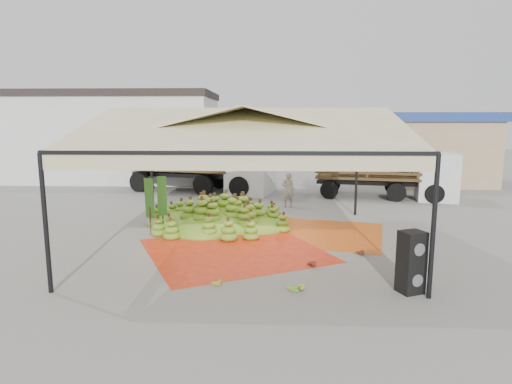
{
  "coord_description": "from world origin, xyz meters",
  "views": [
    {
      "loc": [
        0.73,
        -12.53,
        3.62
      ],
      "look_at": [
        0.2,
        1.5,
        1.3
      ],
      "focal_mm": 30.0,
      "sensor_mm": 36.0,
      "label": 1
    }
  ],
  "objects_px": {
    "vendor": "(288,190)",
    "speaker_stack": "(411,262)",
    "truck_left": "(206,161)",
    "truck_right": "(390,170)",
    "banana_heap": "(218,211)"
  },
  "relations": [
    {
      "from": "truck_left",
      "to": "truck_right",
      "type": "distance_m",
      "value": 9.21
    },
    {
      "from": "vendor",
      "to": "truck_right",
      "type": "xyz_separation_m",
      "value": [
        4.94,
        2.42,
        0.6
      ]
    },
    {
      "from": "banana_heap",
      "to": "truck_right",
      "type": "bearing_deg",
      "value": 38.52
    },
    {
      "from": "speaker_stack",
      "to": "truck_right",
      "type": "distance_m",
      "value": 11.95
    },
    {
      "from": "truck_right",
      "to": "speaker_stack",
      "type": "bearing_deg",
      "value": -91.21
    },
    {
      "from": "truck_left",
      "to": "truck_right",
      "type": "height_order",
      "value": "truck_left"
    },
    {
      "from": "speaker_stack",
      "to": "truck_left",
      "type": "bearing_deg",
      "value": 92.98
    },
    {
      "from": "truck_left",
      "to": "speaker_stack",
      "type": "bearing_deg",
      "value": -50.07
    },
    {
      "from": "banana_heap",
      "to": "truck_left",
      "type": "bearing_deg",
      "value": 101.78
    },
    {
      "from": "vendor",
      "to": "speaker_stack",
      "type": "bearing_deg",
      "value": 97.6
    },
    {
      "from": "vendor",
      "to": "truck_left",
      "type": "relative_size",
      "value": 0.19
    },
    {
      "from": "truck_left",
      "to": "truck_right",
      "type": "bearing_deg",
      "value": 4.07
    },
    {
      "from": "speaker_stack",
      "to": "truck_left",
      "type": "distance_m",
      "value": 14.74
    },
    {
      "from": "truck_left",
      "to": "truck_right",
      "type": "relative_size",
      "value": 1.19
    },
    {
      "from": "vendor",
      "to": "truck_left",
      "type": "xyz_separation_m",
      "value": [
        -4.13,
        4.02,
        0.85
      ]
    }
  ]
}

